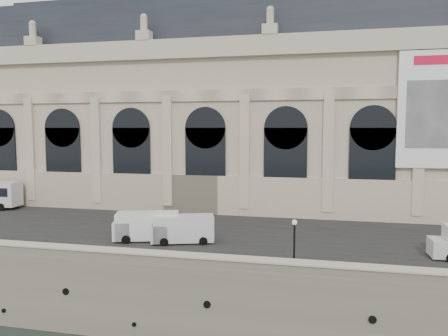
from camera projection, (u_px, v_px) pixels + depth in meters
The scene contains 7 objects.
quay at pixel (253, 218), 67.70m from camera, with size 160.00×70.00×6.00m, color gray.
street at pixel (222, 230), 47.02m from camera, with size 160.00×24.00×0.06m, color #2D2D2D.
parapet at pixel (184, 261), 33.95m from camera, with size 160.00×1.40×1.21m.
museum at pixel (208, 109), 63.45m from camera, with size 69.00×18.70×29.10m.
van_b at pixel (180, 229), 41.65m from camera, with size 6.32×3.97×2.64m.
van_c at pixel (144, 226), 42.50m from camera, with size 6.64×4.07×2.77m.
lamp_right at pixel (294, 246), 33.39m from camera, with size 0.41×0.41×4.01m.
Camera 1 is at (10.31, -31.05, 16.99)m, focal length 35.00 mm.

